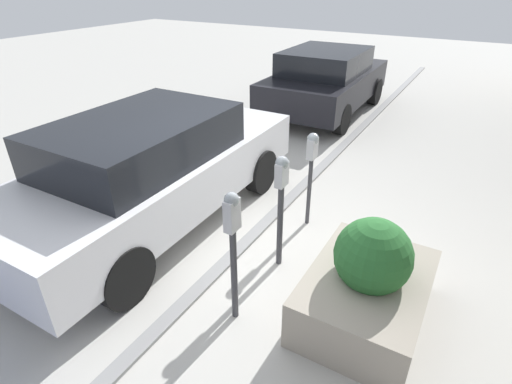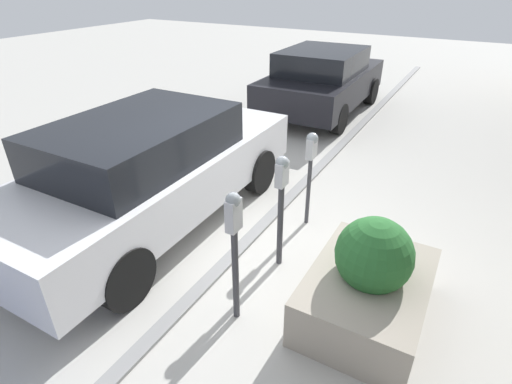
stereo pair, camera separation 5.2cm
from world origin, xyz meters
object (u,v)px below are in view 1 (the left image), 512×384
at_px(parking_meter_nearest, 233,237).
at_px(parking_meter_second, 281,193).
at_px(parked_car_middle, 153,168).
at_px(planter_box, 368,284).
at_px(parked_car_rear, 326,80).
at_px(parking_meter_middle, 312,158).

height_order(parking_meter_nearest, parking_meter_second, parking_meter_nearest).
distance_m(parking_meter_nearest, parked_car_middle, 2.12).
distance_m(planter_box, parked_car_middle, 3.04).
bearing_deg(planter_box, parked_car_rear, 25.14).
distance_m(parking_meter_nearest, planter_box, 1.40).
distance_m(parking_meter_second, parked_car_rear, 5.97).
bearing_deg(parking_meter_nearest, parking_meter_second, 0.20).
bearing_deg(planter_box, parking_meter_nearest, 119.87).
bearing_deg(parked_car_rear, parking_meter_middle, -161.86).
distance_m(parking_meter_nearest, parking_meter_second, 0.96).
relative_size(parking_meter_nearest, parked_car_rear, 0.35).
height_order(parking_meter_nearest, parking_meter_middle, parking_meter_nearest).
height_order(parking_meter_second, parked_car_rear, parked_car_rear).
distance_m(parked_car_middle, parked_car_rear, 5.72).
xyz_separation_m(parked_car_middle, parked_car_rear, (5.72, -0.16, -0.02)).
height_order(parking_meter_middle, parked_car_rear, parked_car_rear).
height_order(parking_meter_nearest, planter_box, parking_meter_nearest).
height_order(parking_meter_middle, parked_car_middle, parked_car_middle).
bearing_deg(parked_car_rear, parked_car_middle, 177.32).
height_order(parking_meter_nearest, parked_car_middle, parked_car_middle).
xyz_separation_m(planter_box, parked_car_rear, (6.04, 2.83, 0.37)).
distance_m(parking_meter_second, parked_car_middle, 1.88).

